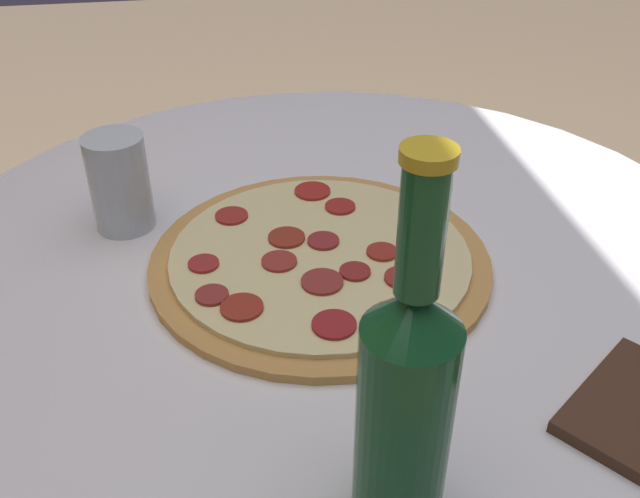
% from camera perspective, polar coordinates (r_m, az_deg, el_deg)
% --- Properties ---
extents(table, '(0.94, 0.94, 0.76)m').
position_cam_1_polar(table, '(0.89, 0.92, -9.18)').
color(table, white).
rests_on(table, ground_plane).
extents(pizza, '(0.36, 0.36, 0.02)m').
position_cam_1_polar(pizza, '(0.76, -0.05, -0.77)').
color(pizza, '#C68E47').
rests_on(pizza, table).
extents(beer_bottle, '(0.06, 0.06, 0.29)m').
position_cam_1_polar(beer_bottle, '(0.47, 6.89, -11.73)').
color(beer_bottle, '#144C23').
rests_on(beer_bottle, table).
extents(drinking_glass, '(0.07, 0.07, 0.11)m').
position_cam_1_polar(drinking_glass, '(0.84, -15.73, 5.13)').
color(drinking_glass, silver).
rests_on(drinking_glass, table).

